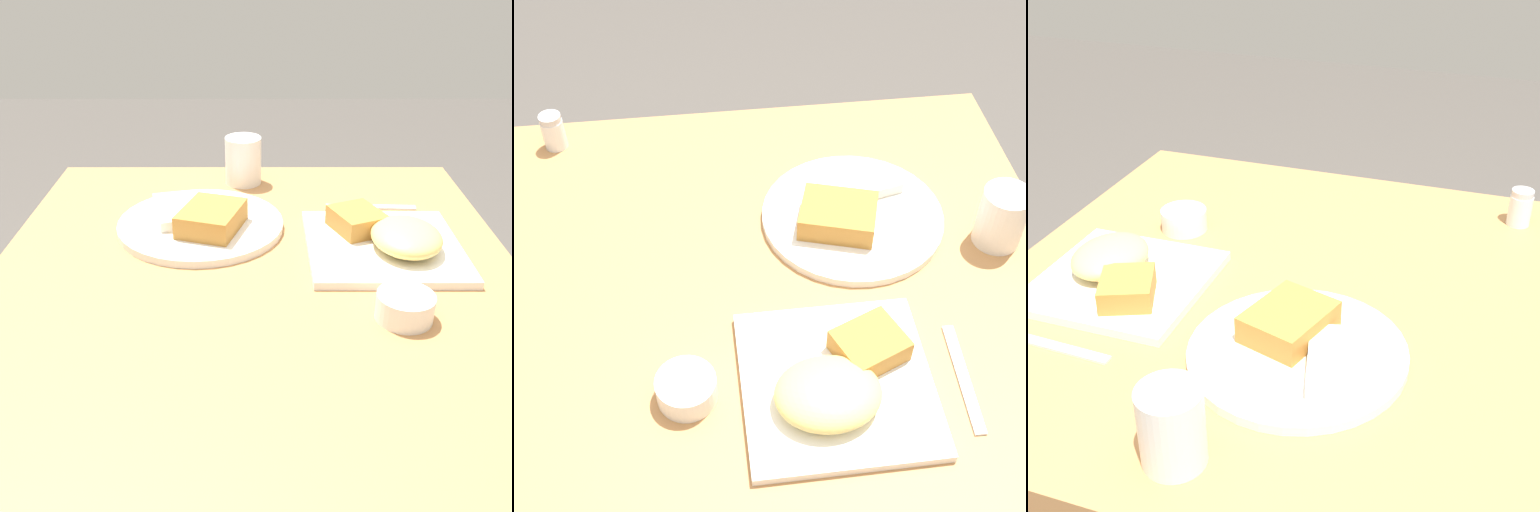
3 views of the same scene
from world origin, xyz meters
The scene contains 7 objects.
dining_table centered at (0.00, 0.00, 0.65)m, with size 0.93×0.85×0.74m.
plate_square_near centered at (0.06, -0.22, 0.76)m, with size 0.26×0.26×0.06m.
plate_oval_far centered at (0.15, 0.10, 0.76)m, with size 0.30×0.30×0.05m.
sauce_ramekin centered at (-0.14, -0.21, 0.76)m, with size 0.08×0.08×0.04m.
salt_shaker centered at (-0.35, 0.36, 0.77)m, with size 0.04×0.04×0.07m.
butter_knife centered at (0.24, -0.23, 0.74)m, with size 0.02×0.17×0.00m.
coffee_mug centered at (0.37, 0.03, 0.79)m, with size 0.08×0.08×0.10m.
Camera 3 is at (0.88, 0.33, 1.34)m, focal length 50.00 mm.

